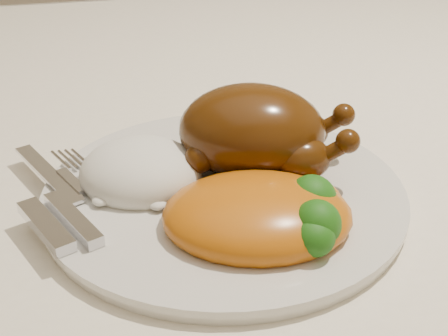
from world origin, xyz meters
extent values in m
cube|color=brown|center=(0.00, 0.00, 0.74)|extent=(1.60, 0.90, 0.04)
cube|color=white|center=(0.00, 0.00, 0.76)|extent=(1.72, 1.02, 0.01)
cube|color=white|center=(0.00, 0.51, 0.68)|extent=(1.72, 0.01, 0.18)
cylinder|color=silver|center=(-0.10, -0.20, 0.77)|extent=(0.33, 0.33, 0.01)
ellipsoid|color=#4F2708|center=(-0.07, -0.17, 0.82)|extent=(0.15, 0.13, 0.08)
ellipsoid|color=#4F2708|center=(-0.08, -0.18, 0.84)|extent=(0.07, 0.06, 0.03)
ellipsoid|color=#4F2708|center=(-0.03, -0.21, 0.81)|extent=(0.05, 0.04, 0.04)
sphere|color=#4F2708|center=(0.00, -0.22, 0.83)|extent=(0.02, 0.02, 0.02)
ellipsoid|color=#4F2708|center=(-0.02, -0.16, 0.81)|extent=(0.05, 0.04, 0.04)
sphere|color=#4F2708|center=(0.02, -0.17, 0.83)|extent=(0.02, 0.02, 0.02)
sphere|color=#4F2708|center=(-0.11, -0.19, 0.81)|extent=(0.03, 0.03, 0.03)
sphere|color=#4F2708|center=(-0.10, -0.13, 0.81)|extent=(0.03, 0.03, 0.03)
ellipsoid|color=white|center=(-0.16, -0.17, 0.79)|extent=(0.13, 0.13, 0.06)
ellipsoid|color=#CD5C0D|center=(-0.08, -0.26, 0.79)|extent=(0.16, 0.14, 0.05)
ellipsoid|color=#CD5C0D|center=(-0.05, -0.25, 0.79)|extent=(0.07, 0.06, 0.03)
ellipsoid|color=#18430B|center=(-0.05, -0.29, 0.80)|extent=(0.04, 0.04, 0.04)
ellipsoid|color=#18430B|center=(-0.11, -0.25, 0.79)|extent=(0.04, 0.04, 0.04)
ellipsoid|color=#18430B|center=(-0.10, -0.23, 0.79)|extent=(0.04, 0.04, 0.03)
ellipsoid|color=#18430B|center=(-0.05, -0.30, 0.80)|extent=(0.03, 0.03, 0.03)
ellipsoid|color=#18430B|center=(-0.05, -0.29, 0.79)|extent=(0.03, 0.03, 0.03)
ellipsoid|color=#18430B|center=(-0.04, -0.26, 0.80)|extent=(0.04, 0.04, 0.04)
cube|color=silver|center=(-0.24, -0.15, 0.78)|extent=(0.06, 0.12, 0.00)
cube|color=silver|center=(-0.24, -0.23, 0.79)|extent=(0.05, 0.08, 0.01)
cube|color=silver|center=(-0.22, -0.23, 0.79)|extent=(0.04, 0.08, 0.01)
cube|color=silver|center=(-0.22, -0.15, 0.79)|extent=(0.05, 0.08, 0.00)
camera|label=1|loc=(-0.20, -0.64, 1.05)|focal=50.00mm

